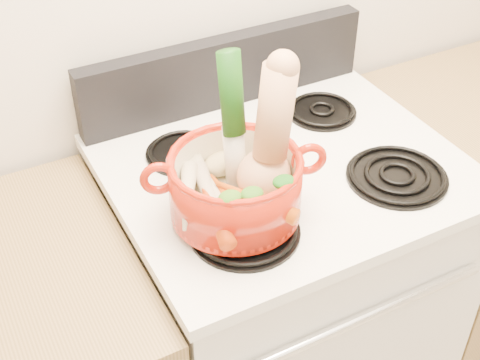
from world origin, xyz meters
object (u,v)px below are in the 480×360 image
leek (235,123)px  squash (273,134)px  dutch_oven (235,186)px  stove_body (278,308)px

leek → squash: bearing=-43.2°
dutch_oven → squash: squash is taller
stove_body → squash: 0.70m
stove_body → leek: 0.71m
stove_body → leek: leek is taller
stove_body → dutch_oven: dutch_oven is taller
dutch_oven → leek: 0.13m
dutch_oven → leek: size_ratio=0.85×
leek → dutch_oven: bearing=-114.0°
squash → leek: (-0.05, 0.06, 0.01)m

